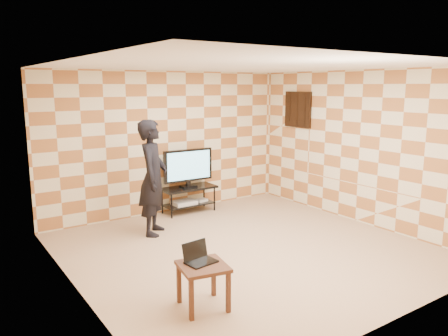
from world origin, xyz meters
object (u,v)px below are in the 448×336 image
Objects in this scene: tv at (188,166)px; person at (153,178)px; side_table at (203,272)px; tv_stand at (189,194)px.

person is at bearing -145.15° from tv.
side_table is at bearing -156.00° from person.
tv reaches higher than tv_stand.
side_table is at bearing -117.40° from tv_stand.
side_table is (-1.73, -3.34, -0.50)m from tv.
person reaches higher than tv_stand.
tv_stand and side_table have the same top height.
tv is 1.72× the size of side_table.
tv is (0.00, -0.00, 0.54)m from tv_stand.
person reaches higher than side_table.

